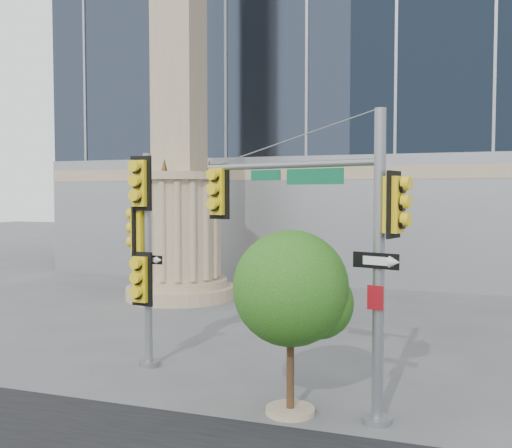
% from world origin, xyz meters
% --- Properties ---
extents(ground, '(120.00, 120.00, 0.00)m').
position_xyz_m(ground, '(0.00, 0.00, 0.00)').
color(ground, '#545456').
rests_on(ground, ground).
extents(monument, '(4.40, 4.40, 16.60)m').
position_xyz_m(monument, '(-6.00, 9.00, 5.52)').
color(monument, tan).
rests_on(monument, ground).
extents(main_signal_pole, '(4.35, 1.68, 5.78)m').
position_xyz_m(main_signal_pole, '(2.15, -1.01, 3.58)').
color(main_signal_pole, slate).
rests_on(main_signal_pole, ground).
extents(secondary_signal_pole, '(0.90, 0.74, 5.22)m').
position_xyz_m(secondary_signal_pole, '(-2.67, 0.32, 3.07)').
color(secondary_signal_pole, slate).
rests_on(secondary_signal_pole, ground).
extents(street_tree, '(2.28, 2.23, 3.55)m').
position_xyz_m(street_tree, '(1.54, -1.34, 2.34)').
color(street_tree, tan).
rests_on(street_tree, ground).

